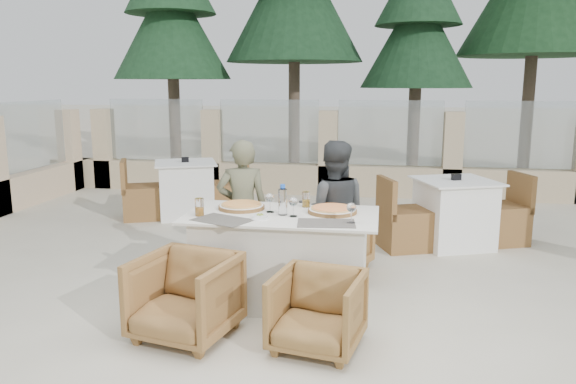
% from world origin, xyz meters
% --- Properties ---
extents(ground, '(80.00, 80.00, 0.00)m').
position_xyz_m(ground, '(0.00, 0.00, 0.00)').
color(ground, beige).
rests_on(ground, ground).
extents(sand_patch, '(30.00, 16.00, 0.01)m').
position_xyz_m(sand_patch, '(0.00, 14.00, 0.01)').
color(sand_patch, beige).
rests_on(sand_patch, ground).
extents(perimeter_wall_far, '(10.00, 0.34, 1.60)m').
position_xyz_m(perimeter_wall_far, '(0.00, 4.80, 0.80)').
color(perimeter_wall_far, beige).
rests_on(perimeter_wall_far, ground).
extents(pine_far_left, '(2.42, 2.42, 5.50)m').
position_xyz_m(pine_far_left, '(-3.50, 7.00, 2.75)').
color(pine_far_left, '#1E4626').
rests_on(pine_far_left, ground).
extents(pine_mid_left, '(2.86, 2.86, 6.50)m').
position_xyz_m(pine_mid_left, '(-1.00, 7.50, 3.25)').
color(pine_mid_left, '#1B3F22').
rests_on(pine_mid_left, ground).
extents(pine_centre, '(2.20, 2.20, 5.00)m').
position_xyz_m(pine_centre, '(1.50, 7.20, 2.50)').
color(pine_centre, '#1B4023').
rests_on(pine_centre, ground).
extents(pine_mid_right, '(2.99, 2.99, 6.80)m').
position_xyz_m(pine_mid_right, '(3.80, 7.80, 3.40)').
color(pine_mid_right, '#1B4221').
rests_on(pine_mid_right, ground).
extents(dining_table, '(1.60, 0.90, 0.77)m').
position_xyz_m(dining_table, '(0.07, 0.04, 0.39)').
color(dining_table, silver).
rests_on(dining_table, ground).
extents(placemat_near_left, '(0.53, 0.45, 0.00)m').
position_xyz_m(placemat_near_left, '(-0.36, -0.25, 0.77)').
color(placemat_near_left, '#545048').
rests_on(placemat_near_left, dining_table).
extents(placemat_near_right, '(0.48, 0.35, 0.00)m').
position_xyz_m(placemat_near_right, '(0.47, -0.22, 0.77)').
color(placemat_near_right, '#59534C').
rests_on(placemat_near_right, dining_table).
extents(pizza_left, '(0.50, 0.50, 0.05)m').
position_xyz_m(pizza_left, '(-0.31, 0.18, 0.80)').
color(pizza_left, '#D2601C').
rests_on(pizza_left, dining_table).
extents(pizza_right, '(0.54, 0.54, 0.05)m').
position_xyz_m(pizza_right, '(0.48, 0.16, 0.80)').
color(pizza_right, '#F25121').
rests_on(pizza_right, dining_table).
extents(water_bottle, '(0.09, 0.09, 0.26)m').
position_xyz_m(water_bottle, '(0.08, 0.01, 0.90)').
color(water_bottle, '#A7C2DB').
rests_on(water_bottle, dining_table).
extents(wine_glass_centre, '(0.08, 0.08, 0.18)m').
position_xyz_m(wine_glass_centre, '(-0.04, 0.09, 0.86)').
color(wine_glass_centre, white).
rests_on(wine_glass_centre, dining_table).
extents(wine_glass_near, '(0.09, 0.09, 0.18)m').
position_xyz_m(wine_glass_near, '(0.18, -0.04, 0.86)').
color(wine_glass_near, silver).
rests_on(wine_glass_near, dining_table).
extents(wine_glass_corner, '(0.08, 0.08, 0.18)m').
position_xyz_m(wine_glass_corner, '(0.66, -0.18, 0.86)').
color(wine_glass_corner, white).
rests_on(wine_glass_corner, dining_table).
extents(beer_glass_left, '(0.09, 0.09, 0.15)m').
position_xyz_m(beer_glass_left, '(-0.59, -0.13, 0.84)').
color(beer_glass_left, orange).
rests_on(beer_glass_left, dining_table).
extents(beer_glass_right, '(0.09, 0.09, 0.14)m').
position_xyz_m(beer_glass_right, '(0.24, 0.34, 0.84)').
color(beer_glass_right, '#C78E1C').
rests_on(beer_glass_right, dining_table).
extents(olive_dish, '(0.14, 0.14, 0.04)m').
position_xyz_m(olive_dish, '(-0.07, -0.16, 0.79)').
color(olive_dish, white).
rests_on(olive_dish, dining_table).
extents(armchair_far_left, '(0.87, 0.89, 0.65)m').
position_xyz_m(armchair_far_left, '(-0.42, 0.73, 0.33)').
color(armchair_far_left, '#9A6138').
rests_on(armchair_far_left, ground).
extents(armchair_far_right, '(0.90, 0.91, 0.63)m').
position_xyz_m(armchair_far_right, '(0.40, 0.92, 0.31)').
color(armchair_far_right, olive).
rests_on(armchair_far_right, ground).
extents(armchair_near_left, '(0.80, 0.82, 0.63)m').
position_xyz_m(armchair_near_left, '(-0.50, -0.77, 0.31)').
color(armchair_near_left, olive).
rests_on(armchair_near_left, ground).
extents(armchair_near_right, '(0.70, 0.71, 0.56)m').
position_xyz_m(armchair_near_right, '(0.47, -0.79, 0.28)').
color(armchair_near_right, olive).
rests_on(armchair_near_right, ground).
extents(diner_left, '(0.55, 0.43, 1.34)m').
position_xyz_m(diner_left, '(-0.41, 0.59, 0.67)').
color(diner_left, '#5C5D44').
rests_on(diner_left, ground).
extents(diner_right, '(0.69, 0.56, 1.34)m').
position_xyz_m(diner_right, '(0.45, 0.58, 0.67)').
color(diner_right, '#383B3E').
rests_on(diner_right, ground).
extents(bg_table_a, '(1.83, 1.38, 0.77)m').
position_xyz_m(bg_table_a, '(-1.81, 2.90, 0.39)').
color(bg_table_a, white).
rests_on(bg_table_a, ground).
extents(bg_table_b, '(1.83, 1.35, 0.77)m').
position_xyz_m(bg_table_b, '(1.72, 2.01, 0.39)').
color(bg_table_b, white).
rests_on(bg_table_b, ground).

